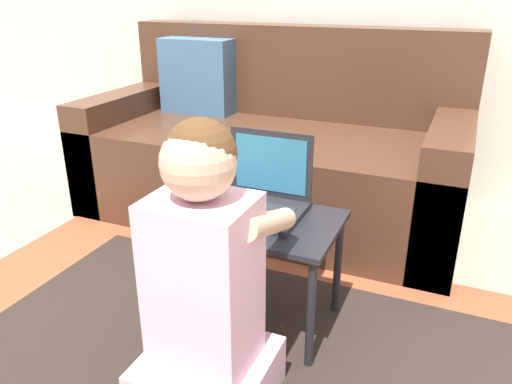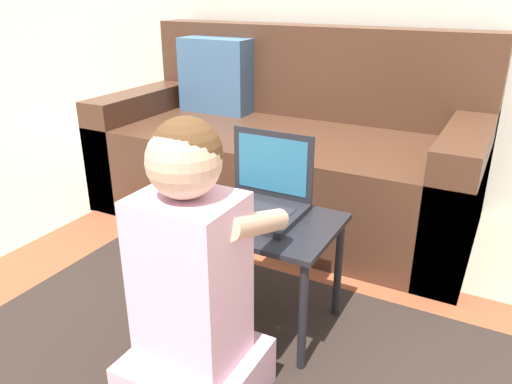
# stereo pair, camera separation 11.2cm
# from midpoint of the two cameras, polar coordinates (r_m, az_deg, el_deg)

# --- Properties ---
(ground_plane) EXTENTS (16.00, 16.00, 0.00)m
(ground_plane) POSITION_cam_midpoint_polar(r_m,az_deg,el_deg) (1.55, -2.87, -17.84)
(ground_plane) COLOR gray
(area_rug) EXTENTS (2.14, 1.31, 0.01)m
(area_rug) POSITION_cam_midpoint_polar(r_m,az_deg,el_deg) (1.54, -1.59, -17.76)
(area_rug) COLOR #9E4C2D
(area_rug) RESTS_ON ground_plane
(couch) EXTENTS (1.67, 0.81, 0.83)m
(couch) POSITION_cam_midpoint_polar(r_m,az_deg,el_deg) (2.33, 4.95, 4.46)
(couch) COLOR #4C2D1E
(couch) RESTS_ON ground_plane
(laptop_desk) EXTENTS (0.51, 0.33, 0.37)m
(laptop_desk) POSITION_cam_midpoint_polar(r_m,az_deg,el_deg) (1.51, 1.74, -4.64)
(laptop_desk) COLOR black
(laptop_desk) RESTS_ON ground_plane
(laptop) EXTENTS (0.27, 0.22, 0.23)m
(laptop) POSITION_cam_midpoint_polar(r_m,az_deg,el_deg) (1.50, 2.58, -0.93)
(laptop) COLOR #232328
(laptop) RESTS_ON laptop_desk
(computer_mouse) EXTENTS (0.06, 0.09, 0.04)m
(computer_mouse) POSITION_cam_midpoint_polar(r_m,az_deg,el_deg) (1.57, -4.35, -0.78)
(computer_mouse) COLOR #234CB2
(computer_mouse) RESTS_ON laptop_desk
(person_seated) EXTENTS (0.31, 0.41, 0.75)m
(person_seated) POSITION_cam_midpoint_polar(r_m,az_deg,el_deg) (1.21, -4.59, -11.01)
(person_seated) COLOR #E5B2CC
(person_seated) RESTS_ON ground_plane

